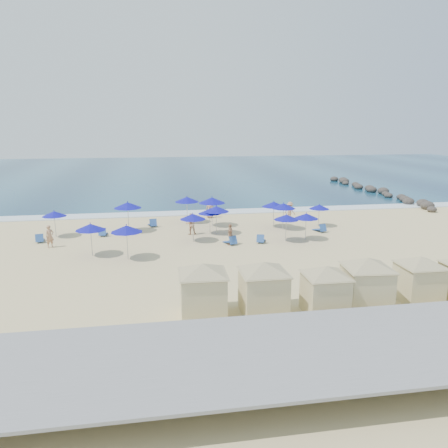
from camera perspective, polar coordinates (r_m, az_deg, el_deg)
The scene contains 36 objects.
ground at distance 30.35m, azimuth 1.20°, elevation -4.24°, with size 160.00×160.00×0.00m, color beige.
ocean at distance 84.14m, azimuth -5.83°, elevation 6.73°, with size 160.00×80.00×0.06m, color #0E314F.
surf_line at distance 45.21m, azimuth -2.46°, elevation 1.52°, with size 160.00×2.50×0.08m, color white.
seawall at distance 17.97m, azimuth 9.52°, elevation -14.73°, with size 160.00×6.10×1.22m.
rock_jetty at distance 61.58m, azimuth 19.18°, elevation 4.16°, with size 2.56×26.66×0.96m.
trash_bin at distance 25.37m, azimuth 5.24°, elevation -6.94°, with size 0.70×0.70×0.70m, color black.
cabana_0 at distance 20.74m, azimuth -2.79°, elevation -7.70°, with size 4.58×4.58×2.87m.
cabana_1 at distance 21.07m, azimuth 5.19°, elevation -7.44°, with size 4.55×4.55×2.85m.
cabana_2 at distance 21.54m, azimuth 13.12°, elevation -7.62°, with size 4.20×4.20×2.64m.
cabana_3 at distance 22.68m, azimuth 18.18°, elevation -6.53°, with size 4.55×4.55×2.87m.
cabana_4 at distance 24.56m, azimuth 24.19°, elevation -5.86°, with size 4.22×4.22×2.65m.
umbrella_0 at distance 37.65m, azimuth -21.30°, elevation 1.26°, with size 1.95×1.95×2.22m.
umbrella_1 at distance 31.31m, azimuth -17.04°, elevation -0.38°, with size 2.09×2.09×2.37m.
umbrella_2 at distance 37.62m, azimuth -12.48°, elevation 2.42°, with size 2.33×2.33×2.65m.
umbrella_3 at distance 29.89m, azimuth -12.62°, elevation -0.61°, with size 2.15×2.15×2.45m.
umbrella_4 at distance 40.35m, azimuth -4.88°, elevation 3.22°, with size 2.23×2.23×2.54m.
umbrella_5 at distance 36.04m, azimuth -1.86°, elevation 1.69°, with size 1.97×1.97×2.24m.
umbrella_6 at distance 33.74m, azimuth -4.09°, elevation 0.98°, with size 2.02×2.02×2.30m.
umbrella_7 at distance 38.78m, azimuth -1.58°, elevation 3.12°, with size 2.39×2.39×2.72m.
umbrella_8 at distance 34.05m, azimuth 8.15°, elevation 0.89°, with size 1.96×1.96×2.23m.
umbrella_9 at distance 38.65m, azimuth 6.52°, elevation 2.58°, with size 2.11×2.11×2.40m.
umbrella_10 at distance 39.71m, azimuth 12.34°, elevation 2.21°, with size 1.81×1.81×2.06m.
umbrella_11 at distance 34.80m, azimuth 10.70°, elevation 1.03°, with size 1.95×1.95×2.22m.
umbrella_12 at distance 36.00m, azimuth -1.01°, elevation 1.98°, with size 2.16×2.16×2.46m.
umbrella_13 at distance 37.97m, azimuth 7.78°, elevation 2.36°, with size 2.11×2.11×2.40m.
beach_chair_0 at distance 36.78m, azimuth -22.93°, elevation -1.81°, with size 0.79×1.39×0.72m.
beach_chair_1 at distance 37.16m, azimuth -15.54°, elevation -1.11°, with size 0.63×1.34×0.73m.
beach_chair_2 at distance 39.56m, azimuth -9.32°, elevation 0.05°, with size 0.84×1.49×0.77m.
beach_chair_3 at distance 33.25m, azimuth 0.90°, elevation -2.24°, with size 0.99×1.47×0.74m.
beach_chair_4 at distance 33.89m, azimuth 4.83°, elevation -2.01°, with size 0.99×1.42×0.71m.
beach_chair_5 at distance 38.04m, azimuth 12.48°, elevation -0.62°, with size 0.91×1.45×0.74m.
beachgoer_0 at distance 34.77m, azimuth -21.80°, elevation -1.51°, with size 0.62×0.40×1.69m, color tan.
beachgoer_1 at distance 36.25m, azimuth -4.35°, elevation 0.01°, with size 0.86×0.67×1.77m, color tan.
beachgoer_2 at distance 33.00m, azimuth 0.81°, elevation -1.35°, with size 0.96×0.40×1.64m, color tan.
beachgoer_3 at distance 42.04m, azimuth 8.60°, elevation 1.69°, with size 1.14×0.65×1.76m, color tan.
beachgoer_4 at distance 42.63m, azimuth -1.84°, elevation 1.99°, with size 0.87×0.57×1.78m, color tan.
Camera 1 is at (-5.44, -28.50, 8.92)m, focal length 35.00 mm.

